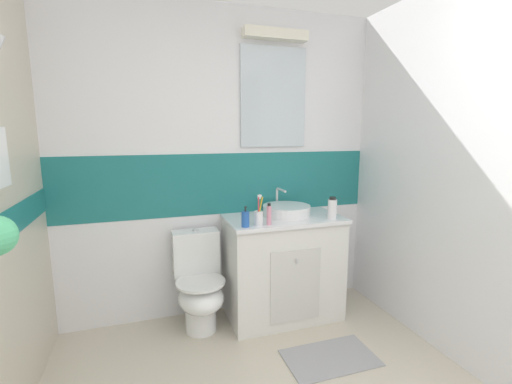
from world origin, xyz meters
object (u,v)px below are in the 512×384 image
Objects in this scene: toothbrush_cup at (259,216)px; toothpaste_tube_upright at (269,215)px; sink_basin at (286,210)px; soap_dispenser at (245,219)px; toilet at (199,285)px; mouthwash_bottle at (332,208)px.

toothpaste_tube_upright is (0.08, -0.01, 0.01)m from toothbrush_cup.
sink_basin reaches higher than toothpaste_tube_upright.
sink_basin is at bearing 29.80° from soap_dispenser.
toothbrush_cup is 0.08m from toothpaste_tube_upright.
mouthwash_bottle is at bearing -10.74° from toilet.
toothbrush_cup is (0.42, -0.20, 0.56)m from toilet.
sink_basin is 0.39m from toothbrush_cup.
sink_basin is 0.37m from mouthwash_bottle.
toilet is 1.19m from mouthwash_bottle.
soap_dispenser is (-0.42, -0.24, 0.01)m from sink_basin.
toothbrush_cup reaches higher than toothpaste_tube_upright.
soap_dispenser is 0.96× the size of toothpaste_tube_upright.
mouthwash_bottle reaches higher than toothpaste_tube_upright.
mouthwash_bottle is (0.29, -0.22, 0.04)m from sink_basin.
toothbrush_cup is 0.11m from soap_dispenser.
sink_basin is 0.34m from toothpaste_tube_upright.
soap_dispenser is at bearing -178.94° from toothpaste_tube_upright.
toothpaste_tube_upright is at bearing -178.50° from mouthwash_bottle.
toothpaste_tube_upright is (-0.53, -0.01, -0.01)m from mouthwash_bottle.
sink_basin reaches higher than soap_dispenser.
toothbrush_cup is 1.49× the size of soap_dispenser.
toothbrush_cup is 1.33× the size of mouthwash_bottle.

